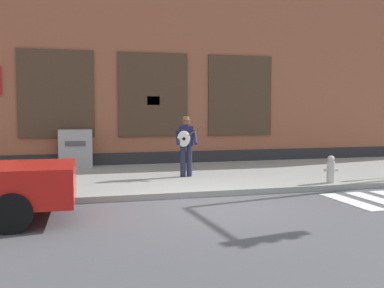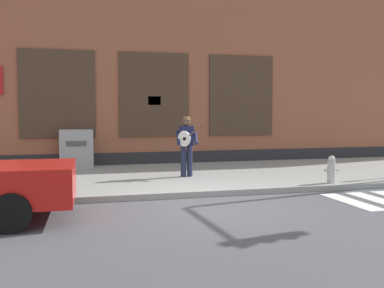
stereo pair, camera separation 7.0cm
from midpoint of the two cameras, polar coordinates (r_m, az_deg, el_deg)
name	(u,v)px [view 1 (the left image)]	position (r m, az deg, el deg)	size (l,w,h in m)	color
ground_plane	(210,206)	(9.41, 2.13, -7.87)	(160.00, 160.00, 0.00)	#4C4C51
sidewalk	(171,177)	(12.97, -2.81, -4.22)	(28.00, 5.69, 0.14)	gray
building_backdrop	(144,67)	(17.67, -6.27, 9.68)	(28.00, 4.06, 7.34)	#99563D
busker	(186,142)	(12.47, -0.96, 0.20)	(0.72, 0.60, 1.68)	#1E233D
utility_box	(75,149)	(14.98, -14.73, -0.58)	(1.05, 0.65, 1.23)	#9E9E9E
fire_hydrant	(331,169)	(11.98, 17.05, -3.10)	(0.38, 0.20, 0.70)	#B2ADA8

